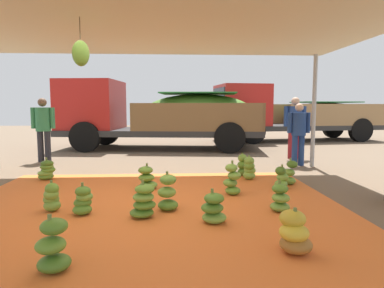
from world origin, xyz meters
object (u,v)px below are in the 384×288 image
object	(u,v)px
banana_bunch_6	(47,171)
banana_bunch_9	(52,198)
worker_1	(299,129)
banana_bunch_0	(232,180)
banana_bunch_4	(280,199)
banana_bunch_8	(243,166)
banana_bunch_12	(249,169)
banana_bunch_5	(143,202)
banana_bunch_2	(214,209)
worker_2	(43,125)
banana_bunch_10	(290,174)
banana_bunch_3	(147,178)
cargo_truck_main	(156,114)
banana_bunch_7	(168,194)
worker_0	(295,123)
banana_bunch_11	(83,201)
cargo_truck_far	(290,114)
banana_bunch_14	(294,233)
banana_bunch_13	(281,178)
banana_bunch_1	(53,247)

from	to	relation	value
banana_bunch_6	banana_bunch_9	bearing A→B (deg)	-68.86
banana_bunch_9	worker_1	world-z (taller)	worker_1
banana_bunch_0	banana_bunch_4	xyz separation A→B (m)	(0.51, -0.97, -0.06)
banana_bunch_8	banana_bunch_12	size ratio (longest dim) A/B	0.99
banana_bunch_8	banana_bunch_5	bearing A→B (deg)	-124.94
banana_bunch_2	banana_bunch_8	xyz separation A→B (m)	(0.98, 2.97, 0.04)
banana_bunch_2	worker_2	size ratio (longest dim) A/B	0.26
banana_bunch_9	banana_bunch_10	distance (m)	4.19
banana_bunch_3	banana_bunch_10	bearing A→B (deg)	4.40
banana_bunch_9	cargo_truck_main	distance (m)	7.61
banana_bunch_12	worker_1	distance (m)	2.42
banana_bunch_7	worker_0	size ratio (longest dim) A/B	0.32
banana_bunch_11	worker_0	xyz separation A→B (m)	(4.71, 4.96, 0.83)
cargo_truck_far	banana_bunch_0	bearing A→B (deg)	-113.99
banana_bunch_6	worker_2	distance (m)	2.65
banana_bunch_2	banana_bunch_11	size ratio (longest dim) A/B	1.00
banana_bunch_14	cargo_truck_far	distance (m)	12.23
banana_bunch_0	banana_bunch_11	world-z (taller)	banana_bunch_0
banana_bunch_12	banana_bunch_14	xyz separation A→B (m)	(-0.32, -3.52, -0.02)
banana_bunch_11	banana_bunch_4	bearing A→B (deg)	-0.94
worker_2	banana_bunch_14	bearing A→B (deg)	-52.66
banana_bunch_14	worker_1	distance (m)	5.58
banana_bunch_12	banana_bunch_6	bearing A→B (deg)	176.75
banana_bunch_4	worker_2	bearing A→B (deg)	136.17
banana_bunch_14	banana_bunch_13	bearing A→B (deg)	74.94
banana_bunch_12	banana_bunch_14	distance (m)	3.54
banana_bunch_7	banana_bunch_5	bearing A→B (deg)	-134.56
banana_bunch_3	banana_bunch_6	bearing A→B (deg)	156.33
banana_bunch_7	worker_1	size ratio (longest dim) A/B	0.36
banana_bunch_2	banana_bunch_13	world-z (taller)	banana_bunch_2
banana_bunch_9	banana_bunch_14	distance (m)	3.32
worker_1	banana_bunch_12	bearing A→B (deg)	-133.99
banana_bunch_5	banana_bunch_1	bearing A→B (deg)	-114.72
banana_bunch_2	worker_1	world-z (taller)	worker_1
banana_bunch_9	banana_bunch_11	world-z (taller)	banana_bunch_9
banana_bunch_11	worker_1	size ratio (longest dim) A/B	0.28
banana_bunch_9	banana_bunch_13	size ratio (longest dim) A/B	1.03
worker_1	banana_bunch_9	bearing A→B (deg)	-143.24
banana_bunch_0	worker_0	bearing A→B (deg)	58.40
banana_bunch_0	banana_bunch_2	bearing A→B (deg)	-108.95
banana_bunch_0	cargo_truck_far	xyz separation A→B (m)	(4.10, 9.22, 0.93)
banana_bunch_4	banana_bunch_0	bearing A→B (deg)	117.94
banana_bunch_9	cargo_truck_far	xyz separation A→B (m)	(6.80, 10.00, 0.98)
banana_bunch_10	banana_bunch_6	bearing A→B (deg)	171.51
banana_bunch_1	banana_bunch_14	world-z (taller)	banana_bunch_1
cargo_truck_main	banana_bunch_11	bearing A→B (deg)	-94.80
banana_bunch_12	worker_1	bearing A→B (deg)	46.01
banana_bunch_13	banana_bunch_10	bearing A→B (deg)	49.61
banana_bunch_5	banana_bunch_9	distance (m)	1.36
banana_bunch_0	worker_0	distance (m)	4.80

